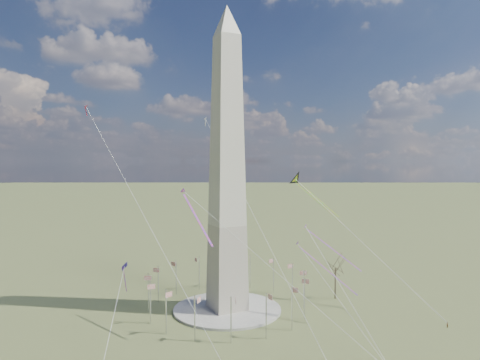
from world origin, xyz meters
name	(u,v)px	position (x,y,z in m)	size (l,w,h in m)	color
ground	(227,310)	(0.00, 0.00, 0.00)	(2000.00, 2000.00, 0.00)	#42552A
plaza	(227,309)	(0.00, 0.00, 0.40)	(36.00, 36.00, 0.80)	#B3B1A4
washington_monument	(227,167)	(0.00, 0.00, 47.95)	(15.56, 15.56, 100.00)	#AD9F91
flagpole_ring	(227,289)	(0.00, 0.00, 7.27)	(54.40, 54.40, 13.00)	silver
tree_near	(335,266)	(40.33, -6.35, 11.99)	(9.61, 9.61, 16.82)	brown
person_east	(447,325)	(52.74, -43.17, 0.87)	(0.63, 0.42, 1.73)	gray
kite_delta_black	(298,182)	(34.02, 8.63, 42.12)	(12.54, 20.07, 16.58)	black
kite_diamond_purple	(125,269)	(-33.33, 1.68, 17.25)	(1.93, 3.04, 9.38)	navy
kite_streamer_left	(325,243)	(24.46, -20.58, 24.28)	(10.51, 16.89, 12.96)	#F74427
kite_streamer_mid	(192,209)	(-15.54, -9.21, 35.72)	(2.36, 21.56, 14.79)	#F74427
kite_streamer_right	(317,261)	(32.98, -5.00, 14.41)	(12.07, 21.63, 16.23)	#F74427
kite_small_red	(86,108)	(-40.09, 31.82, 68.72)	(1.30, 1.85, 3.86)	red
kite_small_white	(205,119)	(8.14, 39.36, 67.41)	(1.13, 1.75, 3.84)	white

